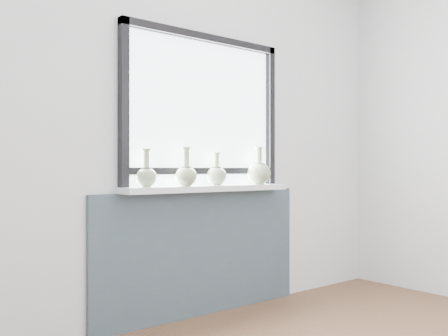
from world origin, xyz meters
TOP-DOWN VIEW (x-y plane):
  - back_wall at (0.00, 1.81)m, footprint 3.60×0.02m
  - apron_panel at (0.00, 1.78)m, footprint 1.70×0.03m
  - windowsill at (0.00, 1.71)m, footprint 1.32×0.18m
  - window at (0.00, 1.77)m, footprint 1.30×0.06m
  - vase_a at (-0.49, 1.72)m, footprint 0.13×0.13m
  - vase_b at (-0.21, 1.68)m, footprint 0.14×0.14m
  - vase_c at (0.06, 1.71)m, footprint 0.14×0.14m
  - vase_d at (0.44, 1.69)m, footprint 0.18×0.18m

SIDE VIEW (x-z plane):
  - apron_panel at x=0.00m, z-range 0.00..0.86m
  - windowsill at x=0.00m, z-range 0.86..0.90m
  - vase_c at x=0.06m, z-range 0.86..1.09m
  - vase_a at x=-0.49m, z-range 0.85..1.10m
  - vase_b at x=-0.21m, z-range 0.85..1.11m
  - vase_d at x=0.44m, z-range 0.85..1.13m
  - back_wall at x=0.00m, z-range 0.00..2.60m
  - window at x=0.00m, z-range 0.92..1.97m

